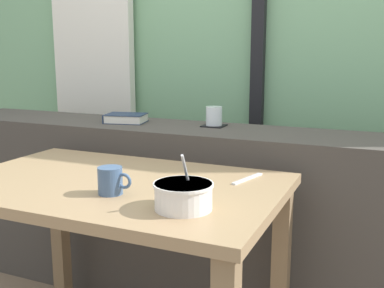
{
  "coord_description": "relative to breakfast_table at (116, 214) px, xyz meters",
  "views": [
    {
      "loc": [
        0.77,
        -1.36,
        1.17
      ],
      "look_at": [
        -0.04,
        0.5,
        0.77
      ],
      "focal_mm": 43.45,
      "sensor_mm": 36.0,
      "label": 1
    }
  ],
  "objects": [
    {
      "name": "breakfast_table",
      "position": [
        0.0,
        0.0,
        0.0
      ],
      "size": [
        1.12,
        0.71,
        0.74
      ],
      "color": "#826849",
      "rests_on": "ground"
    },
    {
      "name": "outdoor_backdrop",
      "position": [
        0.07,
        1.29,
        0.78
      ],
      "size": [
        4.8,
        0.08,
        2.8
      ],
      "primitive_type": "cube",
      "color": "#7AAD7F",
      "rests_on": "ground"
    },
    {
      "name": "juice_glass",
      "position": [
        0.09,
        0.69,
        0.25
      ],
      "size": [
        0.07,
        0.07,
        0.09
      ],
      "color": "white",
      "rests_on": "coaster_square"
    },
    {
      "name": "dark_console_ledge",
      "position": [
        0.07,
        0.62,
        -0.21
      ],
      "size": [
        2.8,
        0.4,
        0.83
      ],
      "primitive_type": "cube",
      "color": "#423D38",
      "rests_on": "ground"
    },
    {
      "name": "curtain_left_panel",
      "position": [
        -0.91,
        1.19,
        0.63
      ],
      "size": [
        0.56,
        0.06,
        2.5
      ],
      "primitive_type": "cube",
      "color": "silver",
      "rests_on": "ground"
    },
    {
      "name": "fork_utensil",
      "position": [
        0.4,
        0.2,
        0.12
      ],
      "size": [
        0.06,
        0.17,
        0.01
      ],
      "primitive_type": "cube",
      "rotation": [
        0.0,
        0.0,
        -0.28
      ],
      "color": "silver",
      "rests_on": "breakfast_table"
    },
    {
      "name": "window_divider_post",
      "position": [
        0.14,
        1.22,
        0.68
      ],
      "size": [
        0.07,
        0.05,
        2.6
      ],
      "primitive_type": "cube",
      "color": "black",
      "rests_on": "ground"
    },
    {
      "name": "soup_bowl",
      "position": [
        0.33,
        -0.16,
        0.15
      ],
      "size": [
        0.17,
        0.17,
        0.16
      ],
      "color": "silver",
      "rests_on": "breakfast_table"
    },
    {
      "name": "coaster_square",
      "position": [
        0.09,
        0.69,
        0.21
      ],
      "size": [
        0.1,
        0.1,
        0.0
      ],
      "primitive_type": "cube",
      "color": "black",
      "rests_on": "dark_console_ledge"
    },
    {
      "name": "closed_book",
      "position": [
        -0.34,
        0.63,
        0.23
      ],
      "size": [
        0.21,
        0.18,
        0.04
      ],
      "color": "#1E2D47",
      "rests_on": "dark_console_ledge"
    },
    {
      "name": "ceramic_mug",
      "position": [
        0.07,
        -0.12,
        0.16
      ],
      "size": [
        0.11,
        0.08,
        0.08
      ],
      "color": "#3D567A",
      "rests_on": "breakfast_table"
    }
  ]
}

